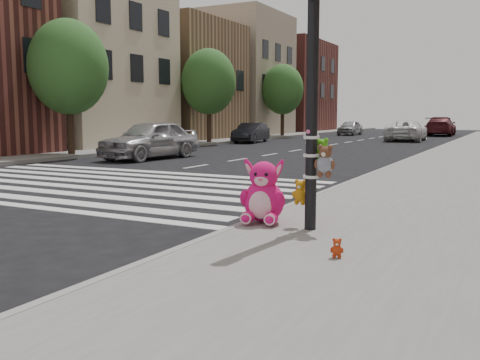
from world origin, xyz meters
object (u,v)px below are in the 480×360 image
Objects in this scene: pink_bunny at (263,196)px; car_dark_far at (251,133)px; signal_pole at (314,113)px; car_white_near at (406,131)px; red_teddy at (337,248)px; car_silver_far at (150,139)px.

pink_bunny is 25.45m from car_dark_far.
car_white_near is at bearing 98.05° from signal_pole.
car_white_near reaches higher than car_dark_far.
pink_bunny is (-0.82, 0.11, -1.24)m from signal_pole.
pink_bunny is at bearing 93.88° from car_white_near.
pink_bunny reaches higher than red_teddy.
red_teddy is 27.45m from car_dark_far.
red_teddy is (0.78, -1.31, -1.52)m from signal_pole.
red_teddy is at bearing -68.35° from car_dark_far.
red_teddy is at bearing -53.70° from pink_bunny.
car_dark_far is 0.76× the size of car_white_near.
car_silver_far reaches higher than red_teddy.
red_teddy is at bearing -40.70° from car_silver_far.
car_silver_far is 12.94m from car_dark_far.
car_white_near is (8.18, 6.69, 0.07)m from car_dark_far.
car_dark_far is (-13.13, 24.11, 0.36)m from red_teddy.
car_dark_far is (-11.53, 22.69, 0.08)m from pink_bunny.
pink_bunny is 0.20× the size of car_white_near.
signal_pole is 2.15m from red_teddy.
car_silver_far reaches higher than pink_bunny.
car_silver_far is 20.47m from car_white_near.
pink_bunny is 0.26× the size of car_dark_far.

